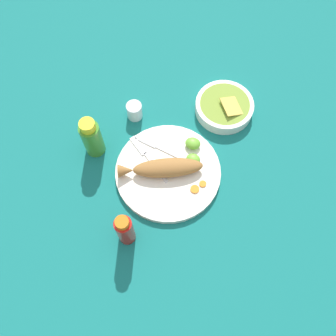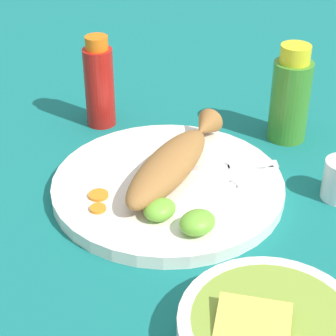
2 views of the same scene
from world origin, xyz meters
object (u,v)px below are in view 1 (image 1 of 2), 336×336
hot_sauce_bottle_green (92,138)px  guacamole_bowl (224,107)px  salt_cup (135,111)px  fork_far (159,147)px  fork_near (146,156)px  main_plate (168,172)px  hot_sauce_bottle_red (125,230)px  fried_fish (163,168)px

hot_sauce_bottle_green → guacamole_bowl: size_ratio=0.82×
salt_cup → fork_far: bearing=-41.8°
salt_cup → guacamole_bowl: bearing=20.3°
fork_near → guacamole_bowl: 0.30m
main_plate → fork_far: 0.08m
hot_sauce_bottle_green → salt_cup: bearing=62.4°
main_plate → salt_cup: salt_cup is taller
fork_near → hot_sauce_bottle_red: (0.02, -0.24, 0.05)m
main_plate → guacamole_bowl: (0.11, 0.26, 0.01)m
fork_near → salt_cup: size_ratio=2.77×
guacamole_bowl → fork_far: bearing=-128.5°
fork_far → guacamole_bowl: size_ratio=1.00×
hot_sauce_bottle_red → salt_cup: (-0.10, 0.38, -0.05)m
fork_far → hot_sauce_bottle_green: bearing=27.2°
hot_sauce_bottle_red → salt_cup: hot_sauce_bottle_red is taller
fork_near → fork_far: bearing=-86.0°
fried_fish → fork_far: fried_fish is taller
hot_sauce_bottle_red → fork_near: bearing=95.1°
main_plate → fried_fish: 0.03m
fried_fish → fork_near: size_ratio=1.61×
fork_far → hot_sauce_bottle_red: size_ratio=1.25×
fried_fish → fork_near: bearing=132.8°
main_plate → fork_near: (-0.08, 0.03, 0.01)m
main_plate → guacamole_bowl: guacamole_bowl is taller
main_plate → hot_sauce_bottle_green: 0.24m
salt_cup → main_plate: bearing=-46.1°
fork_far → guacamole_bowl: bearing=-116.0°
fork_far → hot_sauce_bottle_green: size_ratio=1.22×
fork_near → hot_sauce_bottle_red: hot_sauce_bottle_red is taller
fried_fish → salt_cup: 0.22m
hot_sauce_bottle_green → guacamole_bowl: hot_sauce_bottle_green is taller
main_plate → fried_fish: size_ratio=1.26×
main_plate → salt_cup: (-0.16, 0.16, 0.02)m
hot_sauce_bottle_red → fried_fish: bearing=79.0°
fork_far → guacamole_bowl: (0.16, 0.20, 0.00)m
fork_far → salt_cup: bearing=-29.3°
fork_far → hot_sauce_bottle_green: hot_sauce_bottle_green is taller
fried_fish → hot_sauce_bottle_green: (-0.22, 0.02, 0.03)m
salt_cup → guacamole_bowl: (0.27, 0.10, -0.00)m
salt_cup → guacamole_bowl: 0.28m
fried_fish → hot_sauce_bottle_red: (-0.04, -0.21, 0.03)m
fork_near → hot_sauce_bottle_green: (-0.16, -0.01, 0.05)m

